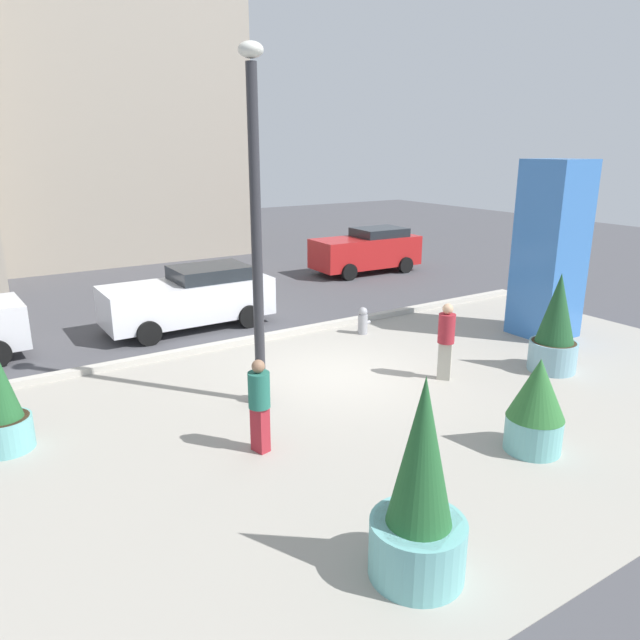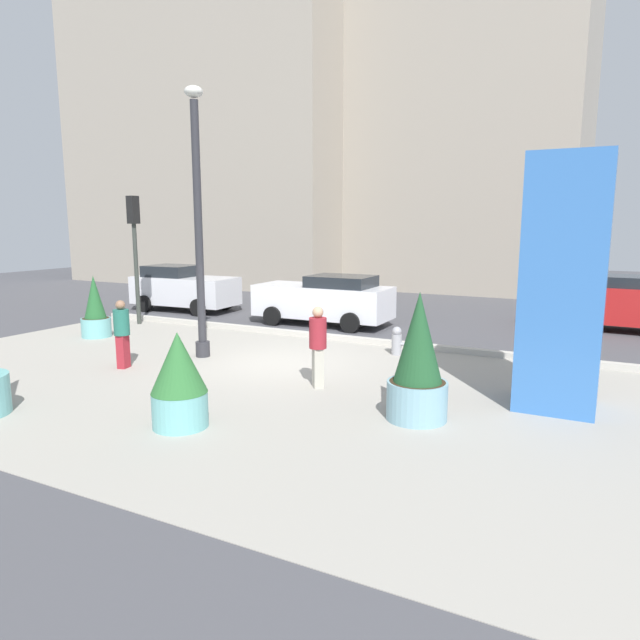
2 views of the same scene
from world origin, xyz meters
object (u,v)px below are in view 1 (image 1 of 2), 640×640
(potted_plant_near_left, at_px, (420,499))
(potted_plant_curbside, at_px, (2,407))
(fire_hydrant, at_px, (363,321))
(car_intersection, at_px, (191,297))
(lamp_post, at_px, (256,241))
(pedestrian_by_curb, at_px, (446,338))
(art_pillar_blue, at_px, (550,250))
(car_curb_east, at_px, (367,250))
(potted_plant_mid_plaza, at_px, (536,406))
(pedestrian_on_sidewalk, at_px, (259,402))
(potted_plant_near_right, at_px, (556,328))

(potted_plant_near_left, distance_m, potted_plant_curbside, 7.07)
(fire_hydrant, bearing_deg, car_intersection, 139.88)
(lamp_post, distance_m, pedestrian_by_curb, 4.64)
(art_pillar_blue, relative_size, car_curb_east, 1.04)
(lamp_post, distance_m, potted_plant_mid_plaza, 5.65)
(fire_hydrant, xyz_separation_m, car_curb_east, (4.99, 6.48, 0.53))
(potted_plant_curbside, xyz_separation_m, pedestrian_on_sidewalk, (3.56, -2.33, 0.11))
(potted_plant_near_right, bearing_deg, lamp_post, 162.32)
(potted_plant_curbside, bearing_deg, potted_plant_near_right, -13.40)
(lamp_post, bearing_deg, fire_hydrant, 29.66)
(car_intersection, bearing_deg, potted_plant_curbside, -135.81)
(car_intersection, height_order, pedestrian_by_curb, pedestrian_by_curb)
(potted_plant_mid_plaza, bearing_deg, pedestrian_by_curb, 72.47)
(potted_plant_near_right, bearing_deg, pedestrian_by_curb, 159.13)
(potted_plant_mid_plaza, bearing_deg, car_curb_east, 64.03)
(potted_plant_curbside, height_order, pedestrian_on_sidewalk, potted_plant_curbside)
(pedestrian_by_curb, bearing_deg, fire_hydrant, 82.93)
(potted_plant_mid_plaza, distance_m, fire_hydrant, 6.84)
(potted_plant_mid_plaza, relative_size, potted_plant_curbside, 0.88)
(art_pillar_blue, relative_size, potted_plant_near_right, 2.04)
(fire_hydrant, bearing_deg, potted_plant_mid_plaza, -102.05)
(potted_plant_near_right, bearing_deg, pedestrian_on_sidewalk, 178.11)
(potted_plant_near_right, height_order, pedestrian_by_curb, potted_plant_near_right)
(fire_hydrant, xyz_separation_m, pedestrian_on_sidewalk, (-5.26, -4.25, 0.53))
(lamp_post, relative_size, potted_plant_curbside, 3.56)
(potted_plant_near_right, xyz_separation_m, fire_hydrant, (-1.99, 4.49, -0.63))
(potted_plant_near_left, bearing_deg, potted_plant_mid_plaza, 18.66)
(pedestrian_on_sidewalk, bearing_deg, lamp_post, 62.68)
(fire_hydrant, distance_m, car_curb_east, 8.20)
(fire_hydrant, bearing_deg, art_pillar_blue, -32.79)
(potted_plant_near_left, xyz_separation_m, pedestrian_by_curb, (4.62, 4.34, -0.08))
(lamp_post, relative_size, potted_plant_near_right, 2.93)
(car_intersection, bearing_deg, potted_plant_near_right, -53.29)
(car_curb_east, bearing_deg, pedestrian_on_sidewalk, -133.67)
(potted_plant_mid_plaza, relative_size, fire_hydrant, 2.18)
(potted_plant_curbside, bearing_deg, art_pillar_blue, -3.13)
(art_pillar_blue, xyz_separation_m, potted_plant_near_left, (-9.13, -5.28, -1.27))
(potted_plant_near_right, bearing_deg, car_intersection, 126.71)
(car_intersection, height_order, pedestrian_on_sidewalk, car_intersection)
(potted_plant_curbside, bearing_deg, car_intersection, 44.19)
(car_curb_east, height_order, pedestrian_by_curb, car_curb_east)
(potted_plant_near_left, relative_size, potted_plant_mid_plaza, 1.56)
(lamp_post, distance_m, pedestrian_on_sidewalk, 3.07)
(potted_plant_curbside, relative_size, car_curb_east, 0.42)
(potted_plant_near_left, height_order, potted_plant_curbside, potted_plant_near_left)
(fire_hydrant, distance_m, pedestrian_on_sidewalk, 6.79)
(potted_plant_near_left, distance_m, pedestrian_on_sidewalk, 3.66)
(potted_plant_curbside, height_order, car_curb_east, potted_plant_curbside)
(pedestrian_on_sidewalk, xyz_separation_m, pedestrian_by_curb, (4.82, 0.69, 0.05))
(pedestrian_by_curb, bearing_deg, pedestrian_on_sidewalk, -171.89)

